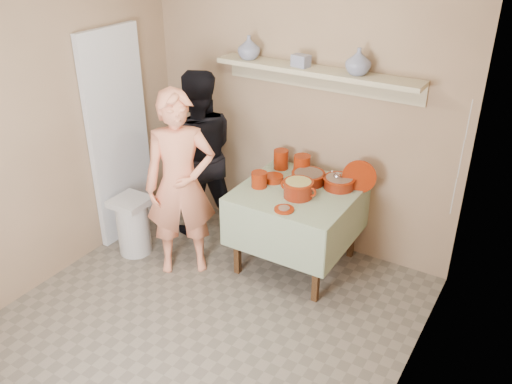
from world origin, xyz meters
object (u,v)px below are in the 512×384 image
Objects in this scene: person_cook at (181,185)px; serving_table at (298,202)px; cazuela_rice at (298,188)px; person_helper at (197,155)px; trash_bin at (133,225)px.

serving_table is (0.84, 0.54, -0.18)m from person_cook.
serving_table is 0.24m from cazuela_rice.
trash_bin is (-0.29, -0.64, -0.53)m from person_helper.
person_cook reaches higher than trash_bin.
trash_bin is at bearing 147.21° from person_cook.
person_cook is at bearing 69.00° from person_helper.
person_cook is 0.64m from person_helper.
person_helper reaches higher than trash_bin.
trash_bin is (-1.44, -0.48, -0.56)m from cazuela_rice.
serving_table is (1.10, -0.05, -0.18)m from person_helper.
person_helper reaches higher than serving_table.
serving_table is at bearing 116.09° from cazuela_rice.
cazuela_rice is (0.06, -0.11, 0.20)m from serving_table.
person_cook reaches higher than serving_table.
cazuela_rice reaches higher than trash_bin.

